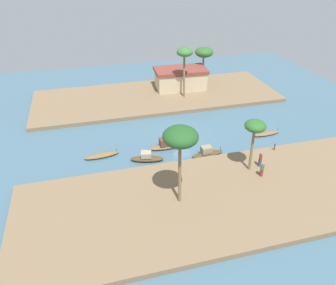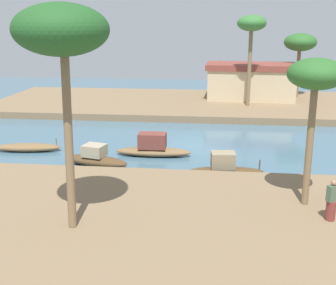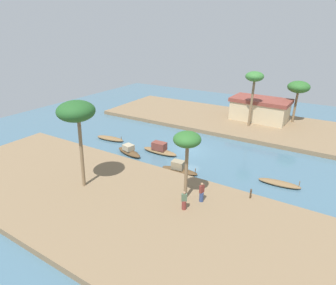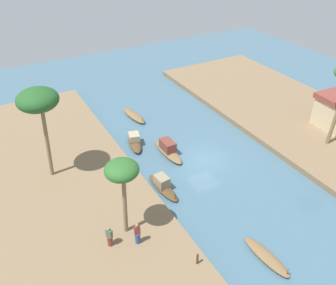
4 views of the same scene
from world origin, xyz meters
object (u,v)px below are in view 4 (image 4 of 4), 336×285
Objects in this scene: mooring_post at (197,259)px; palm_tree_left_near at (38,101)px; person_on_near_bank at (110,237)px; person_by_mooring at (138,234)px; sampan_midstream at (163,185)px; sampan_with_tall_canopy at (134,141)px; palm_tree_left_far at (122,172)px; sampan_near_left_bank at (266,256)px; sampan_upstream_small at (134,116)px; sampan_foreground at (168,149)px.

mooring_post is 15.62m from palm_tree_left_near.
person_on_near_bank is 0.92× the size of person_by_mooring.
mooring_post is 0.11× the size of palm_tree_left_near.
mooring_post is at bearing -17.44° from sampan_midstream.
sampan_with_tall_canopy is (-6.99, 0.72, -0.00)m from sampan_midstream.
mooring_post is (14.65, -2.44, 0.55)m from sampan_with_tall_canopy.
palm_tree_left_near is 1.32× the size of palm_tree_left_far.
sampan_with_tall_canopy is 2.30× the size of person_by_mooring.
sampan_with_tall_canopy is at bearing 170.56° from mooring_post.
sampan_near_left_bank is at bearing 48.83° from palm_tree_left_far.
person_by_mooring is 2.04× the size of mooring_post.
sampan_with_tall_canopy is (4.86, -2.17, 0.17)m from sampan_upstream_small.
sampan_foreground is at bearing 50.13° from sampan_with_tall_canopy.
palm_tree_left_near reaches higher than mooring_post.
person_by_mooring reaches higher than sampan_upstream_small.
sampan_upstream_small is (-21.04, 0.28, 0.03)m from sampan_near_left_bank.
sampan_foreground is (7.72, -0.09, 0.25)m from sampan_upstream_small.
palm_tree_left_near is at bearing -55.38° from person_by_mooring.
sampan_midstream is 6.97m from person_on_near_bank.
sampan_near_left_bank is 10.13m from person_on_near_bank.
sampan_upstream_small is at bearing 153.96° from palm_tree_left_far.
sampan_upstream_small is 0.54× the size of palm_tree_left_near.
sampan_with_tall_canopy is 14.86m from mooring_post.
sampan_midstream reaches higher than sampan_upstream_small.
person_by_mooring is at bearing 36.04° from person_on_near_bank.
person_by_mooring is 4.47m from palm_tree_left_far.
palm_tree_left_far reaches higher than mooring_post.
sampan_midstream is 0.89× the size of sampan_foreground.
sampan_near_left_bank is 10.73m from palm_tree_left_far.
person_by_mooring is (11.39, -4.93, 0.88)m from sampan_with_tall_canopy.
sampan_near_left_bank is 0.97× the size of sampan_midstream.
person_on_near_bank is 0.27× the size of palm_tree_left_far.
palm_tree_left_near is at bearing -132.49° from sampan_midstream.
palm_tree_left_far reaches higher than sampan_near_left_bank.
sampan_with_tall_canopy is at bearing 169.28° from sampan_midstream.
palm_tree_left_far reaches higher than person_on_near_bank.
palm_tree_left_near reaches higher than sampan_with_tall_canopy.
sampan_midstream is 2.30× the size of person_by_mooring.
person_on_near_bank is at bearing -66.44° from palm_tree_left_far.
person_on_near_bank is 1.79m from person_by_mooring.
sampan_foreground is at bearing -7.10° from sampan_upstream_small.
palm_tree_left_far is at bearing 18.03° from palm_tree_left_near.
sampan_near_left_bank is at bearing 11.00° from sampan_midstream.
sampan_upstream_small is 5.32m from sampan_with_tall_canopy.
palm_tree_left_far is at bearing -149.73° from mooring_post.
palm_tree_left_near is (-5.56, -7.20, 6.80)m from sampan_midstream.
palm_tree_left_far reaches higher than sampan_foreground.
sampan_near_left_bank is 2.23× the size of person_by_mooring.
sampan_foreground is 2.83× the size of person_on_near_bank.
person_by_mooring is 11.97m from palm_tree_left_near.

